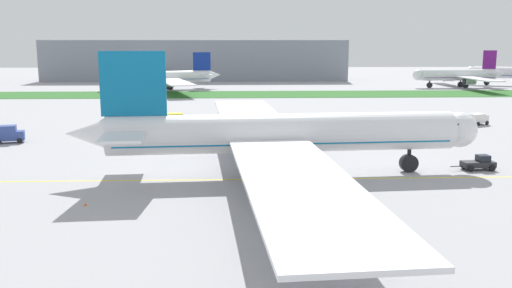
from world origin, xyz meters
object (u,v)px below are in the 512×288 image
at_px(service_truck_fuel_bowser, 478,119).
at_px(service_truck_catering_van, 172,119).
at_px(airliner_foreground, 277,134).
at_px(pushback_tug, 479,163).
at_px(service_truck_baggage_loader, 8,134).
at_px(parked_airliner_far_right, 459,75).
at_px(parked_airliner_far_centre, 163,77).
at_px(ground_crew_wingwalker_port, 283,170).
at_px(traffic_cone_near_nose, 85,203).

distance_m(service_truck_fuel_bowser, service_truck_catering_van, 66.65).
relative_size(airliner_foreground, pushback_tug, 14.05).
distance_m(airliner_foreground, service_truck_fuel_bowser, 64.90).
height_order(service_truck_baggage_loader, parked_airliner_far_right, parked_airliner_far_right).
bearing_deg(parked_airliner_far_right, parked_airliner_far_centre, -177.73).
distance_m(airliner_foreground, ground_crew_wingwalker_port, 4.93).
relative_size(traffic_cone_near_nose, service_truck_catering_van, 0.12).
distance_m(pushback_tug, ground_crew_wingwalker_port, 28.56).
relative_size(airliner_foreground, service_truck_fuel_bowser, 18.35).
relative_size(traffic_cone_near_nose, parked_airliner_far_right, 0.01).
height_order(ground_crew_wingwalker_port, traffic_cone_near_nose, ground_crew_wingwalker_port).
bearing_deg(service_truck_baggage_loader, parked_airliner_far_right, 41.34).
distance_m(ground_crew_wingwalker_port, service_truck_catering_van, 50.77).
bearing_deg(traffic_cone_near_nose, service_truck_catering_van, 86.89).
height_order(airliner_foreground, service_truck_fuel_bowser, airliner_foreground).
relative_size(pushback_tug, traffic_cone_near_nose, 11.12).
bearing_deg(parked_airliner_far_right, airliner_foreground, -120.23).
xyz_separation_m(service_truck_catering_van, parked_airliner_far_centre, (-12.81, 87.99, 3.15)).
distance_m(service_truck_baggage_loader, parked_airliner_far_centre, 108.32).
height_order(pushback_tug, parked_airliner_far_right, parked_airliner_far_right).
bearing_deg(airliner_foreground, service_truck_baggage_loader, 150.70).
distance_m(service_truck_baggage_loader, service_truck_catering_van, 33.45).
distance_m(service_truck_fuel_bowser, parked_airliner_far_centre, 119.53).
relative_size(service_truck_fuel_bowser, parked_airliner_far_centre, 0.07).
bearing_deg(traffic_cone_near_nose, ground_crew_wingwalker_port, 27.91).
relative_size(service_truck_fuel_bowser, service_truck_catering_van, 1.00).
bearing_deg(ground_crew_wingwalker_port, parked_airliner_far_centre, 103.75).
height_order(parked_airliner_far_centre, parked_airliner_far_right, parked_airliner_far_right).
height_order(pushback_tug, service_truck_baggage_loader, service_truck_baggage_loader).
height_order(traffic_cone_near_nose, service_truck_catering_van, service_truck_catering_van).
distance_m(airliner_foreground, parked_airliner_far_right, 159.66).
xyz_separation_m(service_truck_fuel_bowser, parked_airliner_far_right, (33.10, 93.71, 3.42)).
relative_size(service_truck_baggage_loader, parked_airliner_far_right, 0.10).
distance_m(traffic_cone_near_nose, parked_airliner_far_centre, 147.33).
height_order(ground_crew_wingwalker_port, service_truck_baggage_loader, service_truck_baggage_loader).
relative_size(ground_crew_wingwalker_port, parked_airliner_far_centre, 0.02).
distance_m(parked_airliner_far_centre, parked_airliner_far_right, 112.63).
bearing_deg(parked_airliner_far_right, pushback_tug, -110.67).
distance_m(pushback_tug, parked_airliner_far_centre, 145.00).
relative_size(service_truck_baggage_loader, parked_airliner_far_centre, 0.08).
height_order(pushback_tug, ground_crew_wingwalker_port, pushback_tug).
bearing_deg(service_truck_baggage_loader, traffic_cone_near_nose, -58.71).
xyz_separation_m(airliner_foreground, parked_airliner_far_centre, (-32.16, 133.48, -1.15)).
relative_size(service_truck_catering_van, parked_airliner_far_right, 0.09).
bearing_deg(parked_airliner_far_centre, service_truck_baggage_loader, -97.70).
bearing_deg(service_truck_fuel_bowser, service_truck_catering_van, 178.92).
distance_m(ground_crew_wingwalker_port, traffic_cone_near_nose, 26.43).
height_order(service_truck_catering_van, parked_airliner_far_centre, parked_airliner_far_centre).
distance_m(pushback_tug, service_truck_fuel_bowser, 45.83).
relative_size(airliner_foreground, service_truck_baggage_loader, 15.90).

